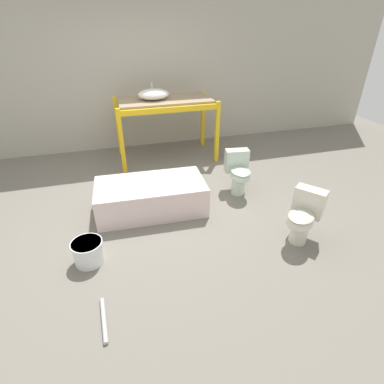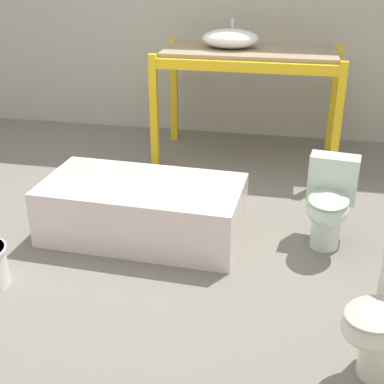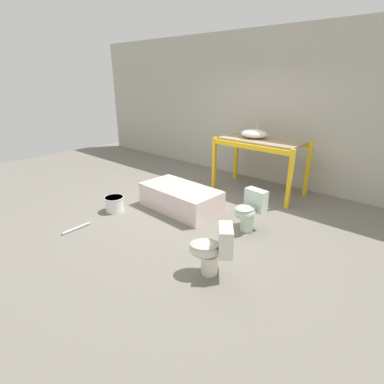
{
  "view_description": "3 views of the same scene",
  "coord_description": "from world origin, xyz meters",
  "px_view_note": "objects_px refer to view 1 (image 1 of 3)",
  "views": [
    {
      "loc": [
        -0.55,
        -3.69,
        2.33
      ],
      "look_at": [
        0.33,
        -0.61,
        0.45
      ],
      "focal_mm": 28.0,
      "sensor_mm": 36.0,
      "label": 1
    },
    {
      "loc": [
        0.92,
        -3.57,
        2.0
      ],
      "look_at": [
        0.34,
        -0.69,
        0.63
      ],
      "focal_mm": 50.0,
      "sensor_mm": 36.0,
      "label": 2
    },
    {
      "loc": [
        3.29,
        -3.78,
        2.24
      ],
      "look_at": [
        0.53,
        -0.63,
        0.63
      ],
      "focal_mm": 28.0,
      "sensor_mm": 36.0,
      "label": 3
    }
  ],
  "objects_px": {
    "sink_basin": "(153,94)",
    "toilet_near": "(303,216)",
    "toilet_far": "(239,172)",
    "bathtub_main": "(151,195)",
    "bucket_white": "(88,252)"
  },
  "relations": [
    {
      "from": "bathtub_main",
      "to": "toilet_near",
      "type": "height_order",
      "value": "toilet_near"
    },
    {
      "from": "toilet_near",
      "to": "bucket_white",
      "type": "relative_size",
      "value": 1.89
    },
    {
      "from": "toilet_far",
      "to": "bucket_white",
      "type": "bearing_deg",
      "value": -148.23
    },
    {
      "from": "toilet_far",
      "to": "toilet_near",
      "type": "bearing_deg",
      "value": -70.62
    },
    {
      "from": "sink_basin",
      "to": "toilet_far",
      "type": "height_order",
      "value": "sink_basin"
    },
    {
      "from": "bathtub_main",
      "to": "toilet_near",
      "type": "relative_size",
      "value": 2.33
    },
    {
      "from": "bucket_white",
      "to": "sink_basin",
      "type": "bearing_deg",
      "value": 64.86
    },
    {
      "from": "sink_basin",
      "to": "bathtub_main",
      "type": "xyz_separation_m",
      "value": [
        -0.39,
        -1.75,
        -0.94
      ]
    },
    {
      "from": "toilet_near",
      "to": "toilet_far",
      "type": "height_order",
      "value": "same"
    },
    {
      "from": "sink_basin",
      "to": "toilet_near",
      "type": "relative_size",
      "value": 0.84
    },
    {
      "from": "sink_basin",
      "to": "toilet_far",
      "type": "distance_m",
      "value": 2.06
    },
    {
      "from": "sink_basin",
      "to": "bathtub_main",
      "type": "relative_size",
      "value": 0.36
    },
    {
      "from": "sink_basin",
      "to": "bucket_white",
      "type": "bearing_deg",
      "value": -115.14
    },
    {
      "from": "bathtub_main",
      "to": "bucket_white",
      "type": "distance_m",
      "value": 1.18
    },
    {
      "from": "bathtub_main",
      "to": "sink_basin",
      "type": "bearing_deg",
      "value": 80.01
    }
  ]
}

